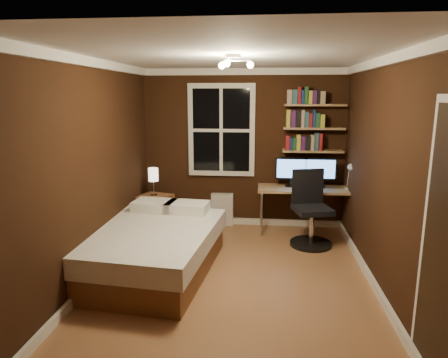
# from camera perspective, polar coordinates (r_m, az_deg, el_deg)

# --- Properties ---
(floor) EXTENTS (4.20, 4.20, 0.00)m
(floor) POSITION_cam_1_polar(r_m,az_deg,el_deg) (4.75, 1.24, -14.32)
(floor) COLOR #95623B
(floor) RESTS_ON ground
(wall_back) EXTENTS (3.20, 0.04, 2.50)m
(wall_back) POSITION_cam_1_polar(r_m,az_deg,el_deg) (6.42, 2.78, 4.29)
(wall_back) COLOR black
(wall_back) RESTS_ON ground
(wall_left) EXTENTS (0.04, 4.20, 2.50)m
(wall_left) POSITION_cam_1_polar(r_m,az_deg,el_deg) (4.74, -18.33, 0.97)
(wall_left) COLOR black
(wall_left) RESTS_ON ground
(wall_right) EXTENTS (0.04, 4.20, 2.50)m
(wall_right) POSITION_cam_1_polar(r_m,az_deg,el_deg) (4.52, 21.99, 0.17)
(wall_right) COLOR black
(wall_right) RESTS_ON ground
(ceiling) EXTENTS (3.20, 4.20, 0.02)m
(ceiling) POSITION_cam_1_polar(r_m,az_deg,el_deg) (4.28, 1.40, 17.26)
(ceiling) COLOR white
(ceiling) RESTS_ON wall_back
(window) EXTENTS (1.06, 0.06, 1.46)m
(window) POSITION_cam_1_polar(r_m,az_deg,el_deg) (6.38, -0.37, 6.97)
(window) COLOR silver
(window) RESTS_ON wall_back
(door) EXTENTS (0.03, 0.82, 2.05)m
(door) POSITION_cam_1_polar(r_m,az_deg,el_deg) (3.17, 29.23, -9.55)
(door) COLOR black
(door) RESTS_ON ground
(ceiling_fixture) EXTENTS (0.44, 0.44, 0.18)m
(ceiling_fixture) POSITION_cam_1_polar(r_m,az_deg,el_deg) (4.17, 1.28, 16.02)
(ceiling_fixture) COLOR beige
(ceiling_fixture) RESTS_ON ceiling
(bookshelf_lower) EXTENTS (0.92, 0.22, 0.03)m
(bookshelf_lower) POSITION_cam_1_polar(r_m,az_deg,el_deg) (6.33, 12.55, 3.92)
(bookshelf_lower) COLOR #9B7C4B
(bookshelf_lower) RESTS_ON wall_back
(books_row_lower) EXTENTS (0.54, 0.16, 0.23)m
(books_row_lower) POSITION_cam_1_polar(r_m,az_deg,el_deg) (6.32, 12.60, 5.09)
(books_row_lower) COLOR maroon
(books_row_lower) RESTS_ON bookshelf_lower
(bookshelf_middle) EXTENTS (0.92, 0.22, 0.03)m
(bookshelf_middle) POSITION_cam_1_polar(r_m,az_deg,el_deg) (6.30, 12.69, 7.08)
(bookshelf_middle) COLOR #9B7C4B
(bookshelf_middle) RESTS_ON wall_back
(books_row_middle) EXTENTS (0.54, 0.16, 0.23)m
(books_row_middle) POSITION_cam_1_polar(r_m,az_deg,el_deg) (6.29, 12.75, 8.26)
(books_row_middle) COLOR navy
(books_row_middle) RESTS_ON bookshelf_middle
(bookshelf_upper) EXTENTS (0.92, 0.22, 0.03)m
(bookshelf_upper) POSITION_cam_1_polar(r_m,az_deg,el_deg) (6.28, 12.84, 10.26)
(bookshelf_upper) COLOR #9B7C4B
(bookshelf_upper) RESTS_ON wall_back
(books_row_upper) EXTENTS (0.54, 0.16, 0.23)m
(books_row_upper) POSITION_cam_1_polar(r_m,az_deg,el_deg) (6.28, 12.90, 11.44)
(books_row_upper) COLOR #23522C
(books_row_upper) RESTS_ON bookshelf_upper
(bed) EXTENTS (1.64, 2.13, 0.68)m
(bed) POSITION_cam_1_polar(r_m,az_deg,el_deg) (4.96, -10.30, -9.69)
(bed) COLOR brown
(bed) RESTS_ON ground
(nightstand) EXTENTS (0.58, 0.58, 0.58)m
(nightstand) POSITION_cam_1_polar(r_m,az_deg,el_deg) (6.32, -9.86, -4.91)
(nightstand) COLOR brown
(nightstand) RESTS_ON ground
(bedside_lamp) EXTENTS (0.15, 0.15, 0.44)m
(bedside_lamp) POSITION_cam_1_polar(r_m,az_deg,el_deg) (6.20, -10.03, -0.43)
(bedside_lamp) COLOR #F4E9CB
(bedside_lamp) RESTS_ON nightstand
(radiator) EXTENTS (0.35, 0.12, 0.53)m
(radiator) POSITION_cam_1_polar(r_m,az_deg,el_deg) (6.55, -0.25, -4.36)
(radiator) COLOR beige
(radiator) RESTS_ON ground
(desk) EXTENTS (1.48, 0.56, 0.70)m
(desk) POSITION_cam_1_polar(r_m,az_deg,el_deg) (6.26, 11.68, -1.80)
(desk) COLOR #9B7C4B
(desk) RESTS_ON ground
(monitor_left) EXTENTS (0.49, 0.12, 0.46)m
(monitor_left) POSITION_cam_1_polar(r_m,az_deg,el_deg) (6.25, 9.55, 0.97)
(monitor_left) COLOR black
(monitor_left) RESTS_ON desk
(monitor_right) EXTENTS (0.49, 0.12, 0.46)m
(monitor_right) POSITION_cam_1_polar(r_m,az_deg,el_deg) (6.30, 13.60, 0.88)
(monitor_right) COLOR black
(monitor_right) RESTS_ON desk
(desk_lamp) EXTENTS (0.14, 0.32, 0.44)m
(desk_lamp) POSITION_cam_1_polar(r_m,az_deg,el_deg) (6.20, 17.51, 0.41)
(desk_lamp) COLOR silver
(desk_lamp) RESTS_ON desk
(office_chair) EXTENTS (0.59, 0.59, 1.07)m
(office_chair) POSITION_cam_1_polar(r_m,az_deg,el_deg) (5.81, 12.25, -5.24)
(office_chair) COLOR black
(office_chair) RESTS_ON ground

